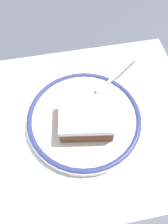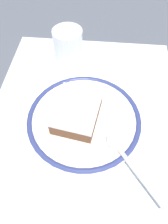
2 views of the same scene
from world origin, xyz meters
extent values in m
plane|color=#4C515B|center=(0.00, 0.00, 0.00)|extent=(2.40, 2.40, 0.00)
cube|color=silver|center=(0.00, 0.00, 0.00)|extent=(0.48, 0.38, 0.00)
cylinder|color=silver|center=(0.01, 0.00, 0.01)|extent=(0.22, 0.22, 0.01)
torus|color=navy|center=(0.01, 0.00, 0.01)|extent=(0.22, 0.22, 0.01)
cube|color=brown|center=(0.02, -0.01, 0.03)|extent=(0.10, 0.09, 0.03)
cube|color=white|center=(0.02, -0.01, 0.05)|extent=(0.11, 0.09, 0.01)
ellipsoid|color=silver|center=(0.06, 0.06, 0.02)|extent=(0.04, 0.04, 0.01)
cylinder|color=silver|center=(0.12, 0.10, 0.02)|extent=(0.09, 0.07, 0.01)
cylinder|color=silver|center=(-0.17, -0.06, 0.04)|extent=(0.07, 0.07, 0.07)
cylinder|color=silver|center=(-0.17, -0.06, 0.01)|extent=(0.06, 0.06, 0.02)
cube|color=white|center=(-0.14, 0.05, 0.00)|extent=(0.16, 0.16, 0.00)
camera|label=1|loc=(-0.03, -0.22, 0.40)|focal=37.64mm
camera|label=2|loc=(0.24, 0.02, 0.36)|focal=34.03mm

